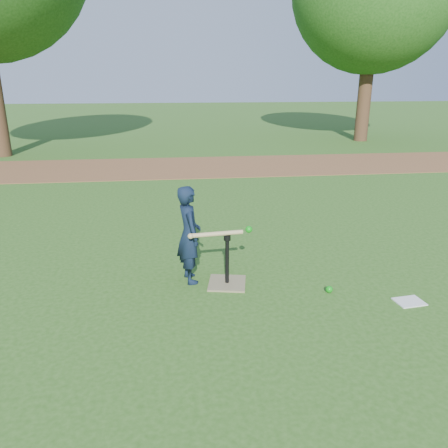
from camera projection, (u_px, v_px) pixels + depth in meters
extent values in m
plane|color=#285116|center=(251.00, 295.00, 4.89)|extent=(80.00, 80.00, 0.00)
cube|color=brown|center=(202.00, 167.00, 11.95)|extent=(24.00, 3.00, 0.01)
imported|color=black|center=(189.00, 235.00, 5.08)|extent=(0.36, 0.47, 1.16)
sphere|color=#0C8D12|center=(329.00, 289.00, 4.95)|extent=(0.08, 0.08, 0.08)
cube|color=silver|center=(409.00, 302.00, 4.74)|extent=(0.32, 0.26, 0.01)
cube|color=#7E7250|center=(227.00, 283.00, 5.16)|extent=(0.50, 0.50, 0.02)
cylinder|color=black|center=(227.00, 261.00, 5.07)|extent=(0.05, 0.05, 0.55)
cylinder|color=black|center=(227.00, 238.00, 4.98)|extent=(0.08, 0.08, 0.06)
cylinder|color=tan|center=(217.00, 234.00, 4.93)|extent=(0.60, 0.11, 0.05)
sphere|color=tan|center=(191.00, 236.00, 4.85)|extent=(0.06, 0.06, 0.06)
sphere|color=#0C8D12|center=(249.00, 229.00, 4.95)|extent=(0.08, 0.08, 0.08)
cylinder|color=#382316|center=(365.00, 95.00, 16.39)|extent=(0.50, 0.50, 3.42)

